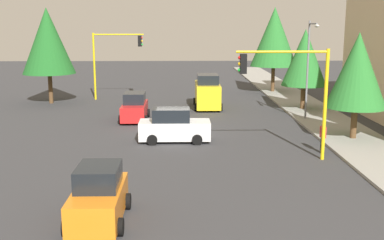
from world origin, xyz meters
The scene contains 15 objects.
ground_plane centered at (0.00, 0.00, 0.00)m, with size 120.00×120.00×0.00m, color #353538.
sidewalk_kerb centered at (-5.00, 10.50, 0.07)m, with size 80.00×4.00×0.15m, color gray.
lane_arrow_near centered at (11.51, -3.00, 0.01)m, with size 2.40×1.10×1.10m.
traffic_signal_near_left centered at (6.00, 5.69, 3.97)m, with size 0.36×4.59×5.60m.
traffic_signal_far_right centered at (-14.00, -5.75, 4.23)m, with size 0.36×4.59×6.00m.
street_lamp_curbside centered at (-3.61, 9.20, 4.35)m, with size 2.15×0.28×7.00m.
tree_roadside_mid centered at (-8.00, 10.00, 4.18)m, with size 3.52×3.52×6.40m.
tree_opposite_side centered at (-12.00, -11.00, 5.36)m, with size 4.46×4.46×8.16m.
tree_roadside_near centered at (2.00, 10.50, 4.14)m, with size 3.49×3.49×6.34m.
tree_roadside_far centered at (-18.00, 9.50, 5.52)m, with size 4.59×4.59×8.40m.
delivery_van_yellow centered at (-9.37, 2.48, 1.28)m, with size 4.80×2.22×2.77m.
car_orange centered at (13.53, -2.57, 0.89)m, with size 3.68×1.96×1.98m.
car_red centered at (-4.35, -3.01, 0.90)m, with size 4.00×1.96×1.98m.
car_white centered at (2.00, -0.11, 0.90)m, with size 2.02×4.14×1.98m.
pedestrian_crossing centered at (4.79, 7.84, 0.91)m, with size 0.40×0.24×1.70m.
Camera 1 is at (29.30, 0.31, 6.79)m, focal length 44.65 mm.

